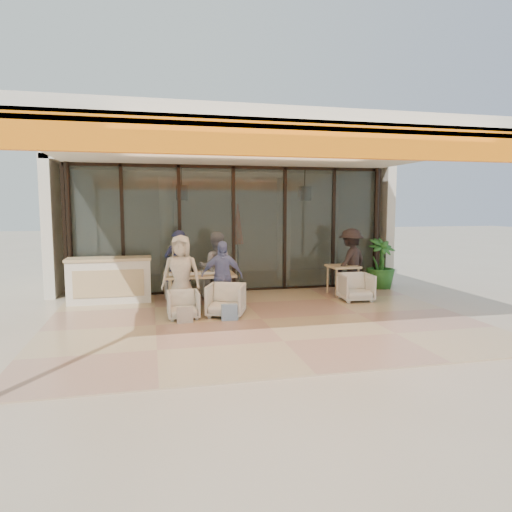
{
  "coord_description": "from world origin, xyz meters",
  "views": [
    {
      "loc": [
        -2.06,
        -8.37,
        2.2
      ],
      "look_at": [
        0.1,
        0.9,
        1.15
      ],
      "focal_mm": 32.0,
      "sensor_mm": 36.0,
      "label": 1
    }
  ],
  "objects": [
    {
      "name": "ground",
      "position": [
        0.0,
        0.0,
        0.0
      ],
      "size": [
        70.0,
        70.0,
        0.0
      ],
      "primitive_type": "plane",
      "color": "#C6B293",
      "rests_on": "ground"
    },
    {
      "name": "terrace_floor",
      "position": [
        0.0,
        0.0,
        0.01
      ],
      "size": [
        8.0,
        6.0,
        0.01
      ],
      "primitive_type": "cube",
      "color": "tan",
      "rests_on": "ground"
    },
    {
      "name": "terrace_structure",
      "position": [
        0.0,
        -0.26,
        3.25
      ],
      "size": [
        8.0,
        6.0,
        3.4
      ],
      "color": "silver",
      "rests_on": "ground"
    },
    {
      "name": "glass_storefront",
      "position": [
        0.0,
        3.0,
        1.6
      ],
      "size": [
        8.08,
        0.1,
        3.2
      ],
      "color": "#9EADA3",
      "rests_on": "ground"
    },
    {
      "name": "interior_block",
      "position": [
        0.01,
        5.31,
        2.23
      ],
      "size": [
        9.05,
        3.62,
        3.52
      ],
      "color": "silver",
      "rests_on": "ground"
    },
    {
      "name": "host_counter",
      "position": [
        -2.97,
        2.3,
        0.53
      ],
      "size": [
        1.85,
        0.65,
        1.04
      ],
      "color": "silver",
      "rests_on": "ground"
    },
    {
      "name": "dining_table",
      "position": [
        -1.05,
        1.39,
        0.69
      ],
      "size": [
        1.5,
        0.9,
        0.93
      ],
      "color": "tan",
      "rests_on": "ground"
    },
    {
      "name": "chair_far_left",
      "position": [
        -1.46,
        2.34,
        0.3
      ],
      "size": [
        0.6,
        0.57,
        0.61
      ],
      "primitive_type": "imported",
      "rotation": [
        0.0,
        0.0,
        3.17
      ],
      "color": "silver",
      "rests_on": "ground"
    },
    {
      "name": "chair_far_right",
      "position": [
        -0.62,
        2.34,
        0.32
      ],
      "size": [
        0.71,
        0.68,
        0.64
      ],
      "primitive_type": "imported",
      "rotation": [
        0.0,
        0.0,
        3.32
      ],
      "color": "silver",
      "rests_on": "ground"
    },
    {
      "name": "chair_near_left",
      "position": [
        -1.46,
        0.44,
        0.31
      ],
      "size": [
        0.61,
        0.57,
        0.62
      ],
      "primitive_type": "imported",
      "rotation": [
        0.0,
        0.0,
        0.02
      ],
      "color": "silver",
      "rests_on": "ground"
    },
    {
      "name": "chair_near_right",
      "position": [
        -0.62,
        0.44,
        0.36
      ],
      "size": [
        0.89,
        0.87,
        0.73
      ],
      "primitive_type": "imported",
      "rotation": [
        0.0,
        0.0,
        -0.35
      ],
      "color": "silver",
      "rests_on": "ground"
    },
    {
      "name": "diner_navy",
      "position": [
        -1.46,
        1.84,
        0.83
      ],
      "size": [
        0.65,
        0.47,
        1.67
      ],
      "primitive_type": "imported",
      "rotation": [
        0.0,
        0.0,
        3.26
      ],
      "color": "#191E39",
      "rests_on": "ground"
    },
    {
      "name": "diner_grey",
      "position": [
        -0.62,
        1.84,
        0.8
      ],
      "size": [
        0.86,
        0.71,
        1.61
      ],
      "primitive_type": "imported",
      "rotation": [
        0.0,
        0.0,
        3.0
      ],
      "color": "slate",
      "rests_on": "ground"
    },
    {
      "name": "diner_cream",
      "position": [
        -1.46,
        0.94,
        0.81
      ],
      "size": [
        0.9,
        0.7,
        1.62
      ],
      "primitive_type": "imported",
      "rotation": [
        0.0,
        0.0,
        -0.27
      ],
      "color": "beige",
      "rests_on": "ground"
    },
    {
      "name": "diner_periwinkle",
      "position": [
        -0.62,
        0.94,
        0.74
      ],
      "size": [
        0.89,
        0.41,
        1.48
      ],
      "primitive_type": "imported",
      "rotation": [
        0.0,
        0.0,
        -0.06
      ],
      "color": "#6976AF",
      "rests_on": "ground"
    },
    {
      "name": "tote_bag_cream",
      "position": [
        -1.46,
        0.04,
        0.17
      ],
      "size": [
        0.3,
        0.1,
        0.34
      ],
      "primitive_type": "cube",
      "color": "silver",
      "rests_on": "ground"
    },
    {
      "name": "tote_bag_blue",
      "position": [
        -0.62,
        0.04,
        0.17
      ],
      "size": [
        0.3,
        0.1,
        0.34
      ],
      "primitive_type": "cube",
      "color": "#99BFD8",
      "rests_on": "ground"
    },
    {
      "name": "side_table",
      "position": [
        2.54,
        1.95,
        0.64
      ],
      "size": [
        0.7,
        0.7,
        0.74
      ],
      "color": "tan",
      "rests_on": "ground"
    },
    {
      "name": "side_chair",
      "position": [
        2.54,
        1.2,
        0.36
      ],
      "size": [
        0.74,
        0.7,
        0.72
      ],
      "primitive_type": "imported",
      "rotation": [
        0.0,
        0.0,
        -0.07
      ],
      "color": "silver",
      "rests_on": "ground"
    },
    {
      "name": "standing_woman",
      "position": [
        2.79,
        2.04,
        0.82
      ],
      "size": [
        1.22,
        1.1,
        1.65
      ],
      "primitive_type": "imported",
      "rotation": [
        0.0,
        0.0,
        3.73
      ],
      "color": "black",
      "rests_on": "ground"
    },
    {
      "name": "potted_palm",
      "position": [
        3.88,
        2.56,
        0.67
      ],
      "size": [
        0.9,
        0.9,
        1.34
      ],
      "primitive_type": "imported",
      "rotation": [
        0.0,
        0.0,
        0.22
      ],
      "color": "#1E5919",
      "rests_on": "ground"
    }
  ]
}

